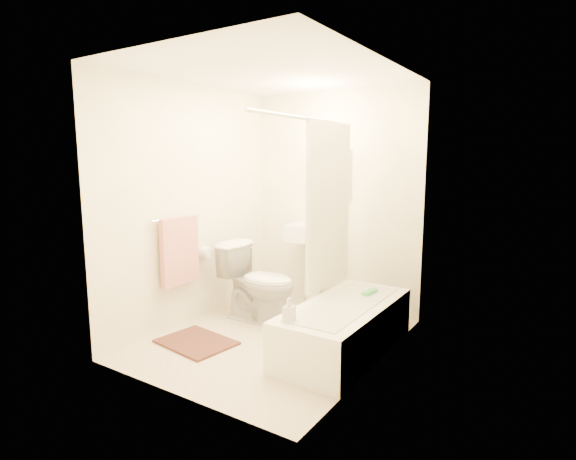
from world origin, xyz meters
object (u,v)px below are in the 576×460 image
Objects in this scene: sink at (313,262)px; soap_bottle at (289,310)px; bathtub at (345,328)px; bath_mat at (196,342)px; toilet at (259,283)px.

sink is 5.59× the size of soap_bottle.
bathtub reaches higher than bath_mat.
bathtub is at bearing -102.89° from toilet.
bathtub is (0.86, -0.94, -0.30)m from sink.
bath_mat is (-0.35, -1.52, -0.50)m from sink.
bathtub is 2.28× the size of bath_mat.
soap_bottle reaches higher than bathtub.
bathtub is at bearing -54.85° from sink.
bathtub is at bearing 25.90° from bath_mat.
toilet is at bearing 81.57° from bath_mat.
bath_mat is 3.60× the size of soap_bottle.
bathtub is 1.36m from bath_mat.
toilet reaches higher than bath_mat.
sink is at bearing 132.49° from bathtub.
sink reaches higher than bath_mat.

